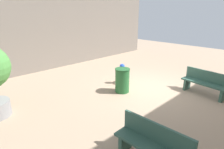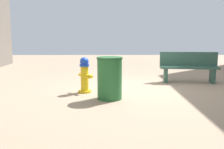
% 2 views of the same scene
% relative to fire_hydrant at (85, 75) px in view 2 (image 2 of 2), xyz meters
% --- Properties ---
extents(ground_plane, '(23.40, 23.40, 0.00)m').
position_rel_fire_hydrant_xyz_m(ground_plane, '(-1.32, -0.42, -0.47)').
color(ground_plane, tan).
extents(fire_hydrant, '(0.39, 0.39, 0.93)m').
position_rel_fire_hydrant_xyz_m(fire_hydrant, '(0.00, 0.00, 0.00)').
color(fire_hydrant, gold).
rests_on(fire_hydrant, ground_plane).
extents(bench_near, '(1.83, 0.63, 0.95)m').
position_rel_fire_hydrant_xyz_m(bench_near, '(-3.13, -1.41, 0.04)').
color(bench_near, '#33594C').
rests_on(bench_near, ground_plane).
extents(trash_bin, '(0.60, 0.60, 0.99)m').
position_rel_fire_hydrant_xyz_m(trash_bin, '(-0.65, 0.71, 0.03)').
color(trash_bin, '#266633').
rests_on(trash_bin, ground_plane).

